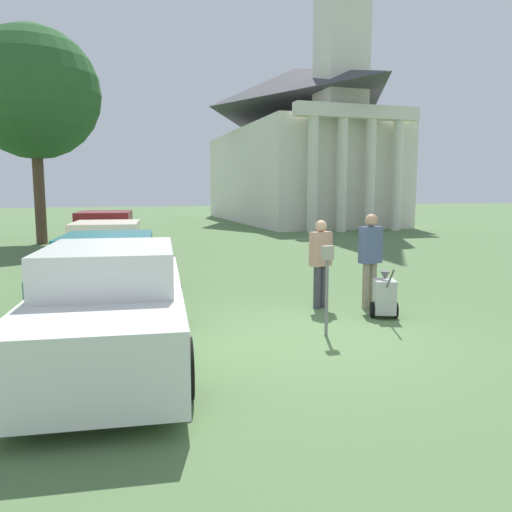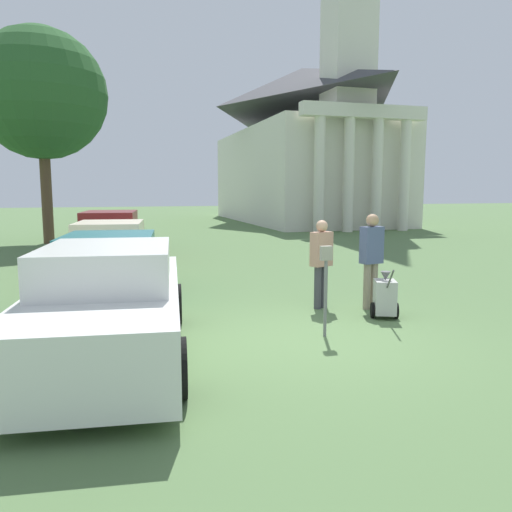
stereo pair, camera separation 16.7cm
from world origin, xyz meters
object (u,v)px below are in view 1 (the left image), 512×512
at_px(parked_car_maroon, 106,238).
at_px(parking_meter, 327,274).
at_px(parked_car_cream, 108,252).
at_px(parked_car_white, 113,306).
at_px(person_worker, 321,258).
at_px(parked_car_teal, 109,272).
at_px(church, 297,139).
at_px(equipment_cart, 384,296).
at_px(person_supervisor, 370,254).
at_px(parked_car_navy, 106,233).

distance_m(parked_car_maroon, parking_meter, 10.04).
bearing_deg(parked_car_cream, parked_car_maroon, 96.52).
bearing_deg(parked_car_white, person_worker, 31.71).
xyz_separation_m(parked_car_teal, church, (13.01, 22.79, 5.08)).
bearing_deg(parked_car_teal, parking_meter, -38.54).
distance_m(person_worker, equipment_cart, 1.42).
distance_m(parked_car_teal, church, 26.73).
bearing_deg(person_supervisor, parked_car_navy, -77.84).
relative_size(person_worker, equipment_cart, 1.71).
bearing_deg(parked_car_cream, parked_car_navy, 96.51).
distance_m(parked_car_navy, person_supervisor, 11.83).
height_order(parking_meter, equipment_cart, parking_meter).
height_order(equipment_cart, church, church).
bearing_deg(person_worker, person_supervisor, 138.39).
distance_m(parked_car_teal, person_worker, 4.16).
relative_size(parked_car_maroon, person_worker, 3.14).
bearing_deg(person_worker, church, -133.82).
height_order(parked_car_maroon, person_worker, person_worker).
relative_size(person_supervisor, church, 0.08).
bearing_deg(parked_car_teal, church, 66.78).
height_order(person_supervisor, church, church).
relative_size(parked_car_navy, church, 0.21).
xyz_separation_m(equipment_cart, church, (8.34, 25.26, 5.36)).
relative_size(parked_car_teal, church, 0.23).
xyz_separation_m(parked_car_maroon, person_worker, (3.88, -7.76, 0.23)).
bearing_deg(parked_car_maroon, parked_car_teal, -83.48).
relative_size(parked_car_maroon, person_supervisor, 2.93).
distance_m(person_worker, church, 26.34).
bearing_deg(parked_car_cream, church, 63.27).
height_order(parked_car_white, parked_car_teal, parked_car_white).
bearing_deg(parked_car_teal, equipment_cart, -21.42).
xyz_separation_m(parking_meter, person_supervisor, (1.58, 1.45, 0.06)).
bearing_deg(parking_meter, person_supervisor, 42.42).
bearing_deg(parked_car_teal, parked_car_navy, 96.51).
relative_size(parked_car_teal, parked_car_maroon, 1.01).
distance_m(person_supervisor, equipment_cart, 0.98).
bearing_deg(equipment_cart, parked_car_teal, 173.58).
distance_m(parked_car_white, parked_car_cream, 6.21).
xyz_separation_m(parked_car_navy, equipment_cart, (4.67, -11.53, -0.28)).
bearing_deg(equipment_cart, parked_car_cream, 152.36).
bearing_deg(church, person_worker, -110.64).
bearing_deg(parked_car_white, church, 69.99).
bearing_deg(parking_meter, parked_car_navy, 104.63).
bearing_deg(church, parked_car_maroon, -128.29).
height_order(parked_car_white, parked_car_cream, parked_car_white).
height_order(parked_car_white, church, church).
bearing_deg(parked_car_maroon, parking_meter, -64.89).
bearing_deg(church, parked_car_cream, -123.24).
bearing_deg(parked_car_maroon, parked_car_navy, 96.50).
relative_size(parked_car_teal, person_worker, 3.16).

